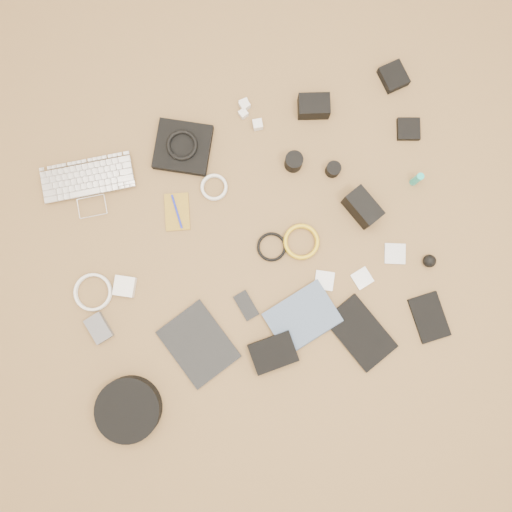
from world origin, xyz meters
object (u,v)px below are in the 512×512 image
object	(u,v)px
laptop	(90,191)
paperback	(316,339)
dslr_camera	(314,106)
headphone_case	(129,409)
tablet	(199,344)
phone	(246,305)

from	to	relation	value
laptop	paperback	xyz separation A→B (m)	(0.62, -0.73, -0.00)
dslr_camera	headphone_case	xyz separation A→B (m)	(-0.91, -0.84, -0.00)
laptop	tablet	size ratio (longest dim) A/B	1.32
laptop	headphone_case	bearing A→B (deg)	-89.36
laptop	paperback	bearing A→B (deg)	-44.39
paperback	tablet	bearing A→B (deg)	60.80
dslr_camera	paperback	xyz separation A→B (m)	(-0.23, -0.80, -0.02)
dslr_camera	headphone_case	bearing A→B (deg)	-122.55
phone	headphone_case	size ratio (longest dim) A/B	0.45
laptop	paperback	distance (m)	0.96
dslr_camera	phone	distance (m)	0.75
laptop	tablet	distance (m)	0.67
headphone_case	paperback	xyz separation A→B (m)	(0.68, 0.05, -0.02)
laptop	dslr_camera	xyz separation A→B (m)	(0.85, 0.07, 0.02)
phone	paperback	world-z (taller)	paperback
paperback	headphone_case	bearing A→B (deg)	78.34
tablet	phone	bearing A→B (deg)	1.91
laptop	phone	world-z (taller)	laptop
phone	headphone_case	bearing A→B (deg)	-168.76
phone	paperback	xyz separation A→B (m)	(0.20, -0.18, 0.01)
tablet	paperback	xyz separation A→B (m)	(0.40, -0.10, 0.01)
laptop	headphone_case	world-z (taller)	headphone_case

